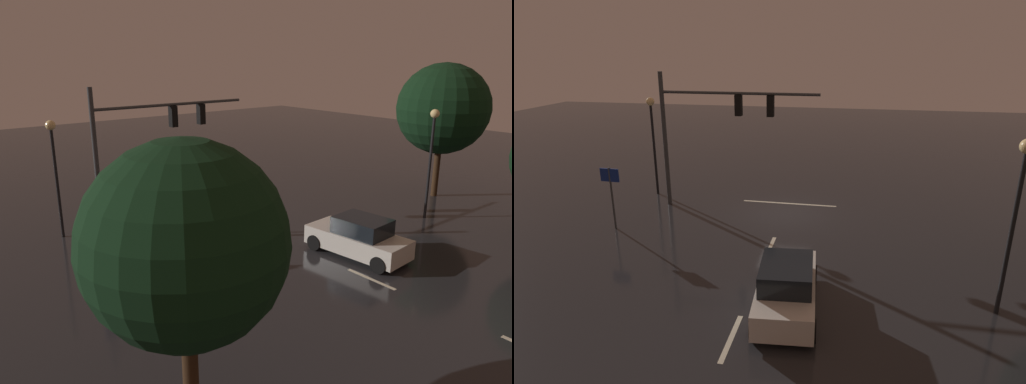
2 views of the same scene
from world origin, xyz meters
TOP-DOWN VIEW (x-y plane):
  - ground_plane at (0.00, 0.00)m, footprint 80.00×80.00m
  - traffic_signal_assembly at (3.78, -0.35)m, footprint 7.96×0.47m
  - lane_dash_far at (0.00, 4.00)m, footprint 0.16×2.20m
  - lane_dash_mid at (0.00, 10.00)m, footprint 0.16×2.20m
  - stop_bar at (0.00, -1.54)m, footprint 5.00×0.16m
  - car_approaching at (-1.34, 8.22)m, footprint 2.21×4.48m
  - street_lamp_left_kerb at (-7.91, 7.21)m, footprint 0.44×0.44m
  - street_lamp_right_kerb at (7.63, -1.79)m, footprint 0.44×0.44m
  - route_sign at (7.41, 3.28)m, footprint 0.90×0.11m
  - tree_right_near at (9.16, 12.13)m, footprint 4.39×4.39m
  - tree_left_far at (-11.95, 5.24)m, footprint 5.18×5.18m

SIDE VIEW (x-z plane):
  - ground_plane at x=0.00m, z-range 0.00..0.00m
  - lane_dash_far at x=0.00m, z-range 0.00..0.01m
  - lane_dash_mid at x=0.00m, z-range 0.00..0.01m
  - stop_bar at x=0.00m, z-range 0.00..0.01m
  - car_approaching at x=-1.34m, z-range -0.05..1.65m
  - route_sign at x=7.41m, z-range 0.64..3.56m
  - street_lamp_right_kerb at x=7.63m, z-range 1.05..6.47m
  - street_lamp_left_kerb at x=-7.91m, z-range 1.07..6.66m
  - tree_right_near at x=9.16m, z-range 1.12..7.77m
  - traffic_signal_assembly at x=3.78m, z-range 1.18..8.03m
  - tree_left_far at x=-11.95m, z-range 1.28..9.05m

